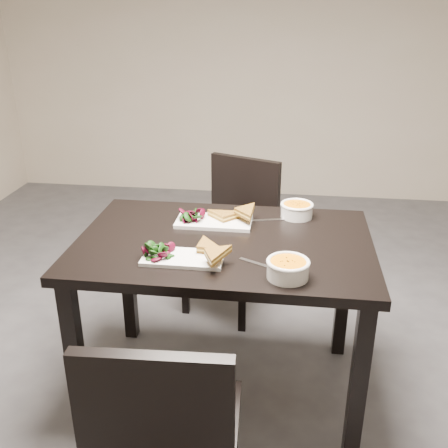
% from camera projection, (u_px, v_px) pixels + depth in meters
% --- Properties ---
extents(ground, '(5.00, 5.00, 0.00)m').
position_uv_depth(ground, '(265.00, 365.00, 2.54)').
color(ground, '#47474C').
rests_on(ground, ground).
extents(table, '(1.20, 0.80, 0.75)m').
position_uv_depth(table, '(224.00, 261.00, 2.14)').
color(table, black).
rests_on(table, ground).
extents(chair_near, '(0.44, 0.44, 0.85)m').
position_uv_depth(chair_near, '(165.00, 434.00, 1.50)').
color(chair_near, black).
rests_on(chair_near, ground).
extents(chair_far, '(0.54, 0.54, 0.85)m').
position_uv_depth(chair_far, '(236.00, 225.00, 2.91)').
color(chair_far, black).
rests_on(chair_far, ground).
extents(plate_near, '(0.30, 0.15, 0.02)m').
position_uv_depth(plate_near, '(183.00, 258.00, 1.94)').
color(plate_near, white).
rests_on(plate_near, table).
extents(sandwich_near, '(0.16, 0.13, 0.05)m').
position_uv_depth(sandwich_near, '(201.00, 250.00, 1.93)').
color(sandwich_near, olive).
rests_on(sandwich_near, plate_near).
extents(salad_near, '(0.09, 0.09, 0.04)m').
position_uv_depth(salad_near, '(157.00, 250.00, 1.94)').
color(salad_near, black).
rests_on(salad_near, plate_near).
extents(soup_bowl_near, '(0.15, 0.15, 0.07)m').
position_uv_depth(soup_bowl_near, '(288.00, 268.00, 1.80)').
color(soup_bowl_near, white).
rests_on(soup_bowl_near, table).
extents(cutlery_near, '(0.17, 0.10, 0.00)m').
position_uv_depth(cutlery_near, '(260.00, 265.00, 1.90)').
color(cutlery_near, silver).
rests_on(cutlery_near, table).
extents(plate_far, '(0.33, 0.16, 0.02)m').
position_uv_depth(plate_far, '(214.00, 222.00, 2.26)').
color(plate_far, white).
rests_on(plate_far, table).
extents(sandwich_far, '(0.20, 0.20, 0.05)m').
position_uv_depth(sandwich_far, '(228.00, 216.00, 2.22)').
color(sandwich_far, olive).
rests_on(sandwich_far, plate_far).
extents(salad_far, '(0.10, 0.09, 0.05)m').
position_uv_depth(salad_far, '(191.00, 214.00, 2.26)').
color(salad_far, black).
rests_on(salad_far, plate_far).
extents(soup_bowl_far, '(0.15, 0.15, 0.07)m').
position_uv_depth(soup_bowl_far, '(297.00, 209.00, 2.32)').
color(soup_bowl_far, white).
rests_on(soup_bowl_far, table).
extents(cutlery_far, '(0.18, 0.06, 0.00)m').
position_uv_depth(cutlery_far, '(267.00, 220.00, 2.29)').
color(cutlery_far, silver).
rests_on(cutlery_far, table).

